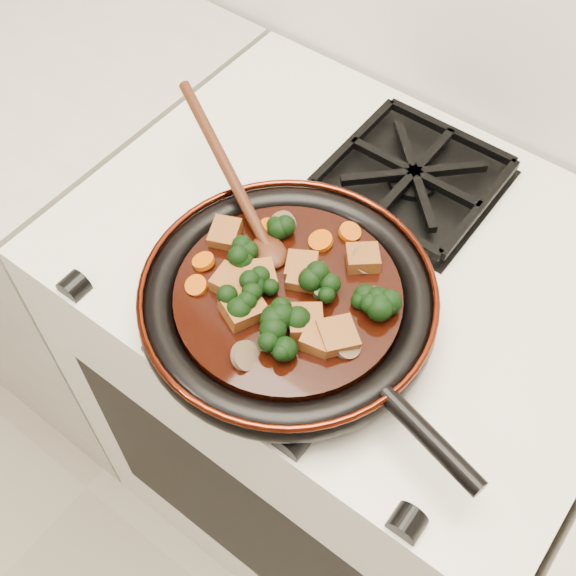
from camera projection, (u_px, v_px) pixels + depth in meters
The scene contains 36 objects.
stove at pixel (338, 395), 1.34m from camera, with size 0.76×0.60×0.90m, color silver.
burner_grate_front at pixel (295, 309), 0.90m from camera, with size 0.23×0.23×0.03m, color black, non-canonical shape.
burner_grate_back at pixel (413, 177), 1.02m from camera, with size 0.23×0.23×0.03m, color black, non-canonical shape.
skillet at pixel (289, 301), 0.87m from camera, with size 0.48×0.36×0.05m.
braising_sauce at pixel (288, 298), 0.86m from camera, with size 0.27×0.27×0.02m, color black.
tofu_cube_0 at pixel (259, 276), 0.86m from camera, with size 0.04×0.04×0.02m, color brown.
tofu_cube_1 at pixel (337, 337), 0.81m from camera, with size 0.04×0.04×0.02m, color brown.
tofu_cube_2 at pixel (243, 309), 0.83m from camera, with size 0.04×0.05×0.02m, color brown.
tofu_cube_3 at pixel (306, 322), 0.82m from camera, with size 0.04×0.04×0.02m, color brown.
tofu_cube_4 at pixel (302, 267), 0.87m from camera, with size 0.04×0.04×0.02m, color brown.
tofu_cube_5 at pixel (363, 259), 0.87m from camera, with size 0.04×0.04×0.02m, color brown.
tofu_cube_6 at pixel (225, 234), 0.90m from camera, with size 0.04×0.03×0.02m, color brown.
tofu_cube_7 at pixel (231, 282), 0.85m from camera, with size 0.04×0.04×0.02m, color brown.
tofu_cube_8 at pixel (318, 338), 0.81m from camera, with size 0.04×0.03×0.02m, color brown.
tofu_cube_9 at pixel (302, 278), 0.86m from camera, with size 0.03×0.03×0.02m, color brown.
broccoli_floret_0 at pixel (275, 346), 0.80m from camera, with size 0.06×0.06×0.05m, color black, non-canonical shape.
broccoli_floret_1 at pixel (319, 290), 0.84m from camera, with size 0.06×0.06×0.05m, color black, non-canonical shape.
broccoli_floret_2 at pixel (264, 284), 0.85m from camera, with size 0.05×0.05×0.05m, color black, non-canonical shape.
broccoli_floret_3 at pixel (281, 324), 0.82m from camera, with size 0.06×0.06×0.05m, color black, non-canonical shape.
broccoli_floret_4 at pixel (237, 301), 0.84m from camera, with size 0.06×0.06×0.05m, color black, non-canonical shape.
broccoli_floret_5 at pixel (364, 302), 0.84m from camera, with size 0.06×0.06×0.05m, color black, non-canonical shape.
broccoli_floret_6 at pixel (240, 253), 0.87m from camera, with size 0.06×0.06×0.05m, color black, non-canonical shape.
broccoli_floret_7 at pixel (287, 228), 0.90m from camera, with size 0.06×0.06×0.05m, color black, non-canonical shape.
broccoli_floret_8 at pixel (382, 303), 0.83m from camera, with size 0.06×0.06×0.05m, color black, non-canonical shape.
carrot_coin_0 at pixel (196, 286), 0.85m from camera, with size 0.03×0.03×0.01m, color #BF4F05.
carrot_coin_1 at pixel (350, 232), 0.90m from camera, with size 0.03×0.03×0.01m, color #BF4F05.
carrot_coin_2 at pixel (379, 306), 0.84m from camera, with size 0.03×0.03×0.01m, color #BF4F05.
carrot_coin_3 at pixel (270, 227), 0.91m from camera, with size 0.03×0.03×0.01m, color #BF4F05.
carrot_coin_4 at pixel (321, 241), 0.89m from camera, with size 0.03×0.03×0.01m, color #BF4F05.
carrot_coin_5 at pixel (204, 261), 0.88m from camera, with size 0.03×0.03×0.01m, color #BF4F05.
mushroom_slice_0 at pixel (363, 260), 0.87m from camera, with size 0.04×0.04×0.01m, color brown.
mushroom_slice_1 at pixel (283, 224), 0.91m from camera, with size 0.03×0.03×0.01m, color brown.
mushroom_slice_2 at pixel (373, 300), 0.84m from camera, with size 0.03×0.03×0.01m, color brown.
mushroom_slice_3 at pixel (347, 346), 0.81m from camera, with size 0.03×0.03×0.01m, color brown.
mushroom_slice_4 at pixel (245, 356), 0.80m from camera, with size 0.03×0.03×0.01m, color brown.
wooden_spoon at pixel (242, 198), 0.91m from camera, with size 0.16×0.10×0.27m.
Camera 1 is at (0.29, 1.15, 1.66)m, focal length 45.00 mm.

